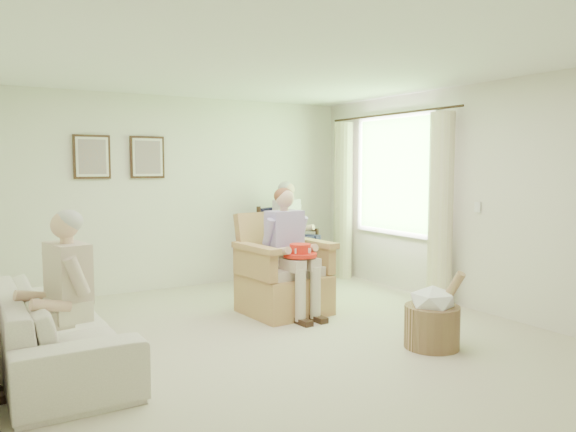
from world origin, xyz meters
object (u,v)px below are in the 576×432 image
object	(u,v)px
person_sofa	(64,287)
hatbox	(432,317)
wood_armchair	(285,241)
sofa	(58,327)
person_dark	(291,224)
person_wicker	(289,242)
wicker_armchair	(282,281)
red_hat	(300,252)

from	to	relation	value
person_sofa	hatbox	size ratio (longest dim) A/B	1.77
hatbox	wood_armchair	bearing A→B (deg)	84.11
sofa	person_sofa	bearing A→B (deg)	180.00
sofa	person_dark	distance (m)	3.89
person_sofa	wood_armchair	bearing A→B (deg)	114.84
wood_armchair	hatbox	size ratio (longest dim) A/B	1.45
wood_armchair	sofa	xyz separation A→B (m)	(-3.37, -2.04, -0.26)
sofa	person_wicker	xyz separation A→B (m)	(2.47, 0.40, 0.49)
wicker_armchair	person_sofa	world-z (taller)	person_sofa
red_hat	hatbox	xyz separation A→B (m)	(0.54, -1.43, -0.45)
wicker_armchair	red_hat	world-z (taller)	wicker_armchair
wicker_armchair	person_dark	distance (m)	1.66
wicker_armchair	wood_armchair	bearing A→B (deg)	54.34
wood_armchair	person_wicker	distance (m)	1.88
person_dark	hatbox	world-z (taller)	person_dark
person_wicker	red_hat	bearing A→B (deg)	-88.72
sofa	hatbox	size ratio (longest dim) A/B	3.07
person_dark	person_sofa	size ratio (longest dim) A/B	1.09
person_dark	hatbox	size ratio (longest dim) A/B	1.92
wood_armchair	red_hat	distance (m)	2.04
wicker_armchair	sofa	distance (m)	2.54
sofa	person_dark	bearing A→B (deg)	-61.14
hatbox	red_hat	bearing A→B (deg)	110.81
person_sofa	hatbox	world-z (taller)	person_sofa
wood_armchair	person_sofa	xyz separation A→B (m)	(-3.37, -2.45, 0.17)
person_sofa	wicker_armchair	bearing A→B (deg)	100.15
person_wicker	wicker_armchair	bearing A→B (deg)	85.56
sofa	red_hat	bearing A→B (deg)	-85.38
sofa	person_sofa	size ratio (longest dim) A/B	1.74
wood_armchair	person_wicker	world-z (taller)	person_wicker
sofa	hatbox	bearing A→B (deg)	-112.01
person_dark	person_sofa	world-z (taller)	person_dark
sofa	hatbox	world-z (taller)	hatbox
wood_armchair	person_wicker	size ratio (longest dim) A/B	0.77
person_wicker	hatbox	xyz separation A→B (m)	(0.56, -1.63, -0.54)
person_wicker	person_dark	size ratio (longest dim) A/B	0.98
sofa	hatbox	xyz separation A→B (m)	(3.04, -1.23, -0.04)
person_dark	red_hat	world-z (taller)	person_dark
wicker_armchair	red_hat	bearing A→B (deg)	-91.15
wood_armchair	wicker_armchair	bearing A→B (deg)	-150.21
person_wicker	sofa	bearing A→B (deg)	-175.20
wood_armchair	person_dark	bearing A→B (deg)	-118.99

